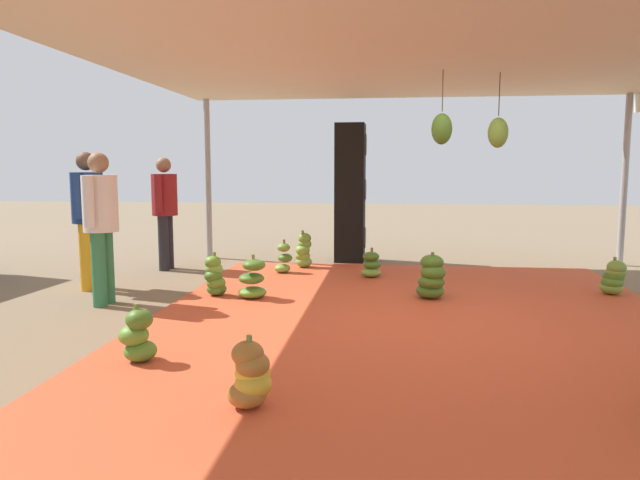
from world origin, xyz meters
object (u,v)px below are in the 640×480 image
(banana_bunch_9, at_px, (284,259))
(worker_1, at_px, (88,210))
(banana_bunch_2, at_px, (251,376))
(banana_bunch_8, at_px, (304,251))
(banana_bunch_3, at_px, (614,278))
(worker_2, at_px, (165,205))
(banana_bunch_4, at_px, (215,277))
(banana_bunch_0, at_px, (138,337))
(banana_bunch_7, at_px, (431,278))
(speaker_stack, at_px, (350,193))
(banana_bunch_5, at_px, (371,265))
(banana_bunch_11, at_px, (253,280))
(worker_0, at_px, (101,217))

(banana_bunch_9, height_order, worker_1, worker_1)
(banana_bunch_2, bearing_deg, banana_bunch_8, 4.76)
(banana_bunch_3, height_order, worker_2, worker_2)
(banana_bunch_4, bearing_deg, banana_bunch_8, -19.48)
(worker_1, bearing_deg, banana_bunch_0, -145.74)
(banana_bunch_7, bearing_deg, speaker_stack, 22.18)
(banana_bunch_0, relative_size, banana_bunch_5, 1.13)
(banana_bunch_0, relative_size, banana_bunch_9, 0.95)
(banana_bunch_8, distance_m, speaker_stack, 1.33)
(banana_bunch_5, bearing_deg, banana_bunch_4, 128.43)
(banana_bunch_8, height_order, worker_1, worker_1)
(banana_bunch_7, height_order, banana_bunch_11, banana_bunch_7)
(banana_bunch_3, bearing_deg, banana_bunch_5, 74.35)
(banana_bunch_7, distance_m, worker_2, 4.18)
(worker_2, relative_size, speaker_stack, 0.75)
(worker_2, xyz_separation_m, speaker_stack, (1.17, -2.68, 0.14))
(banana_bunch_2, height_order, banana_bunch_7, banana_bunch_7)
(worker_2, bearing_deg, banana_bunch_8, -79.07)
(banana_bunch_11, distance_m, worker_2, 2.63)
(banana_bunch_4, xyz_separation_m, banana_bunch_9, (1.62, -0.53, -0.03))
(banana_bunch_3, relative_size, banana_bunch_5, 1.11)
(banana_bunch_4, relative_size, banana_bunch_7, 0.96)
(banana_bunch_3, bearing_deg, banana_bunch_11, 99.41)
(banana_bunch_0, xyz_separation_m, banana_bunch_2, (-0.75, -1.07, 0.01))
(banana_bunch_7, bearing_deg, worker_2, 67.27)
(banana_bunch_0, relative_size, worker_0, 0.27)
(speaker_stack, bearing_deg, worker_1, 131.03)
(worker_0, xyz_separation_m, worker_1, (0.79, 0.57, 0.02))
(banana_bunch_0, height_order, banana_bunch_3, banana_bunch_0)
(banana_bunch_4, distance_m, banana_bunch_9, 1.70)
(banana_bunch_9, height_order, banana_bunch_11, banana_bunch_11)
(banana_bunch_5, bearing_deg, worker_1, 109.17)
(banana_bunch_4, relative_size, banana_bunch_9, 1.07)
(banana_bunch_2, relative_size, banana_bunch_3, 1.02)
(worker_1, bearing_deg, worker_2, -14.64)
(banana_bunch_7, relative_size, worker_2, 0.32)
(banana_bunch_7, relative_size, banana_bunch_9, 1.12)
(banana_bunch_8, xyz_separation_m, banana_bunch_11, (-2.20, 0.27, -0.04))
(banana_bunch_4, relative_size, banana_bunch_8, 0.92)
(banana_bunch_3, height_order, banana_bunch_5, banana_bunch_3)
(banana_bunch_9, bearing_deg, speaker_stack, -34.38)
(worker_0, distance_m, worker_1, 0.98)
(banana_bunch_11, distance_m, speaker_stack, 3.24)
(banana_bunch_0, relative_size, banana_bunch_7, 0.85)
(banana_bunch_0, xyz_separation_m, speaker_stack, (5.28, -1.29, 0.91))
(banana_bunch_4, xyz_separation_m, worker_2, (1.73, 1.27, 0.74))
(banana_bunch_2, bearing_deg, speaker_stack, -2.06)
(banana_bunch_4, bearing_deg, banana_bunch_7, -86.97)
(banana_bunch_9, bearing_deg, banana_bunch_0, 174.10)
(worker_0, relative_size, speaker_stack, 0.75)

